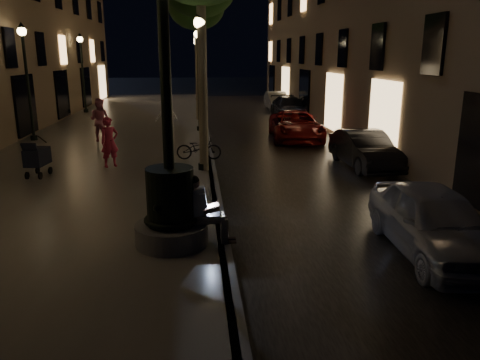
{
  "coord_description": "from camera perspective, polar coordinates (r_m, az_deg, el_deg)",
  "views": [
    {
      "loc": [
        -0.49,
        -6.52,
        3.73
      ],
      "look_at": [
        0.42,
        3.0,
        1.17
      ],
      "focal_mm": 35.0,
      "sensor_mm": 36.0,
      "label": 1
    }
  ],
  "objects": [
    {
      "name": "car_third",
      "position": [
        21.32,
        6.83,
        6.6
      ],
      "size": [
        2.5,
        4.81,
        1.3
      ],
      "primitive_type": "imported",
      "rotation": [
        0.0,
        0.0,
        -0.08
      ],
      "color": "maroon",
      "rests_on": "ground"
    },
    {
      "name": "pedestrian_red",
      "position": [
        15.69,
        -15.61,
        4.47
      ],
      "size": [
        0.71,
        0.64,
        1.62
      ],
      "primitive_type": "imported",
      "rotation": [
        0.0,
        0.0,
        0.54
      ],
      "color": "#B92541",
      "rests_on": "promenade"
    },
    {
      "name": "promenade",
      "position": [
        22.11,
        -14.55,
        5.09
      ],
      "size": [
        8.0,
        45.0,
        0.2
      ],
      "primitive_type": "cube",
      "color": "slate",
      "rests_on": "ground"
    },
    {
      "name": "stroller",
      "position": [
        15.13,
        -23.52,
        2.59
      ],
      "size": [
        0.61,
        1.19,
        1.2
      ],
      "rotation": [
        0.0,
        0.0,
        -0.14
      ],
      "color": "black",
      "rests_on": "promenade"
    },
    {
      "name": "fountain_lamppost",
      "position": [
        8.9,
        -8.51,
        -1.6
      ],
      "size": [
        1.4,
        1.4,
        5.21
      ],
      "color": "#59595B",
      "rests_on": "promenade"
    },
    {
      "name": "ground",
      "position": [
        21.85,
        -4.09,
        5.15
      ],
      "size": [
        120.0,
        120.0,
        0.0
      ],
      "primitive_type": "plane",
      "color": "black",
      "rests_on": "ground"
    },
    {
      "name": "tree_third",
      "position": [
        26.63,
        -5.33,
        20.15
      ],
      "size": [
        3.0,
        3.0,
        7.2
      ],
      "color": "#6B604C",
      "rests_on": "promenade"
    },
    {
      "name": "lamp_curb_a",
      "position": [
        14.53,
        -4.81,
        13.01
      ],
      "size": [
        0.36,
        0.36,
        4.81
      ],
      "color": "black",
      "rests_on": "promenade"
    },
    {
      "name": "curb_strip",
      "position": [
        21.83,
        -4.09,
        5.41
      ],
      "size": [
        0.25,
        45.0,
        0.2
      ],
      "primitive_type": "cube",
      "color": "#59595B",
      "rests_on": "ground"
    },
    {
      "name": "car_front",
      "position": [
        9.69,
        22.58,
        -4.65
      ],
      "size": [
        1.75,
        3.96,
        1.33
      ],
      "primitive_type": "imported",
      "rotation": [
        0.0,
        0.0,
        -0.05
      ],
      "color": "#B6B7BE",
      "rests_on": "ground"
    },
    {
      "name": "pedestrian_white",
      "position": [
        22.27,
        -8.97,
        7.87
      ],
      "size": [
        1.23,
        1.0,
        1.66
      ],
      "primitive_type": "imported",
      "rotation": [
        0.0,
        0.0,
        3.56
      ],
      "color": "white",
      "rests_on": "promenade"
    },
    {
      "name": "car_second",
      "position": [
        16.44,
        14.95,
        3.62
      ],
      "size": [
        1.48,
        3.85,
        1.25
      ],
      "primitive_type": "imported",
      "rotation": [
        0.0,
        0.0,
        0.04
      ],
      "color": "black",
      "rests_on": "ground"
    },
    {
      "name": "lamp_curb_d",
      "position": [
        38.53,
        -5.31,
        14.22
      ],
      "size": [
        0.36,
        0.36,
        4.81
      ],
      "color": "black",
      "rests_on": "promenade"
    },
    {
      "name": "cobble_lane",
      "position": [
        22.12,
        3.74,
        5.3
      ],
      "size": [
        6.0,
        45.0,
        0.02
      ],
      "primitive_type": "cube",
      "color": "black",
      "rests_on": "ground"
    },
    {
      "name": "pedestrian_pink",
      "position": [
        20.54,
        -16.71,
        7.02
      ],
      "size": [
        1.04,
        0.92,
        1.79
      ],
      "primitive_type": "imported",
      "rotation": [
        0.0,
        0.0,
        2.82
      ],
      "color": "#D16E8D",
      "rests_on": "promenade"
    },
    {
      "name": "seated_man_laptop",
      "position": [
        8.98,
        -4.52,
        -3.35
      ],
      "size": [
        0.98,
        0.33,
        1.35
      ],
      "color": "gray",
      "rests_on": "promenade"
    },
    {
      "name": "car_fifth",
      "position": [
        33.36,
        4.48,
        9.62
      ],
      "size": [
        1.33,
        3.75,
        1.23
      ],
      "primitive_type": "imported",
      "rotation": [
        0.0,
        0.0,
        -0.01
      ],
      "color": "#A9A8A3",
      "rests_on": "ground"
    },
    {
      "name": "lamp_curb_b",
      "position": [
        22.53,
        -5.09,
        13.7
      ],
      "size": [
        0.36,
        0.36,
        4.81
      ],
      "color": "black",
      "rests_on": "promenade"
    },
    {
      "name": "tree_far",
      "position": [
        32.63,
        -5.25,
        19.71
      ],
      "size": [
        3.0,
        3.0,
        7.5
      ],
      "color": "#6B604C",
      "rests_on": "promenade"
    },
    {
      "name": "car_rear",
      "position": [
        28.95,
        6.01,
        8.78
      ],
      "size": [
        1.87,
        4.36,
        1.25
      ],
      "primitive_type": "imported",
      "rotation": [
        0.0,
        0.0,
        0.03
      ],
      "color": "#2E2F33",
      "rests_on": "ground"
    },
    {
      "name": "lamp_left_c",
      "position": [
        31.3,
        -18.71,
        13.35
      ],
      "size": [
        0.36,
        0.36,
        4.81
      ],
      "color": "black",
      "rests_on": "promenade"
    },
    {
      "name": "bicycle",
      "position": [
        16.31,
        -5.03,
        3.92
      ],
      "size": [
        1.59,
        0.65,
        0.82
      ],
      "primitive_type": "imported",
      "rotation": [
        0.0,
        0.0,
        1.5
      ],
      "color": "black",
      "rests_on": "promenade"
    },
    {
      "name": "lamp_left_b",
      "position": [
        21.66,
        -24.65,
        12.39
      ],
      "size": [
        0.36,
        0.36,
        4.81
      ],
      "color": "black",
      "rests_on": "promenade"
    },
    {
      "name": "lamp_curb_c",
      "position": [
        30.53,
        -5.23,
        14.03
      ],
      "size": [
        0.36,
        0.36,
        4.81
      ],
      "color": "black",
      "rests_on": "promenade"
    }
  ]
}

